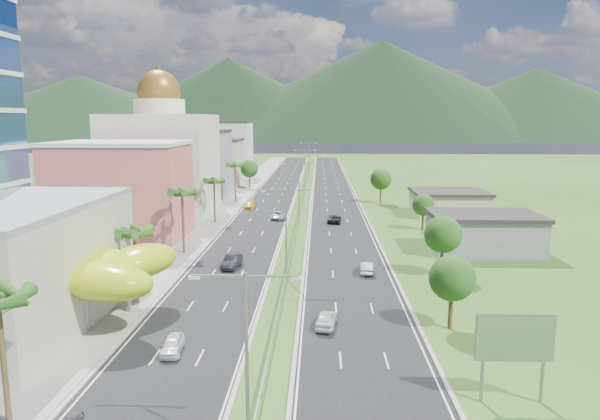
# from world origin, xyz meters

# --- Properties ---
(ground) EXTENTS (500.00, 500.00, 0.00)m
(ground) POSITION_xyz_m (0.00, 0.00, 0.00)
(ground) COLOR #2D5119
(ground) RESTS_ON ground
(road_left) EXTENTS (11.00, 260.00, 0.04)m
(road_left) POSITION_xyz_m (-7.50, 90.00, 0.02)
(road_left) COLOR black
(road_left) RESTS_ON ground
(road_right) EXTENTS (11.00, 260.00, 0.04)m
(road_right) POSITION_xyz_m (7.50, 90.00, 0.02)
(road_right) COLOR black
(road_right) RESTS_ON ground
(sidewalk_left) EXTENTS (7.00, 260.00, 0.12)m
(sidewalk_left) POSITION_xyz_m (-17.00, 90.00, 0.06)
(sidewalk_left) COLOR gray
(sidewalk_left) RESTS_ON ground
(median_guardrail) EXTENTS (0.10, 216.06, 0.76)m
(median_guardrail) POSITION_xyz_m (0.00, 71.99, 0.62)
(median_guardrail) COLOR gray
(median_guardrail) RESTS_ON ground
(streetlight_median_a) EXTENTS (6.04, 0.25, 11.00)m
(streetlight_median_a) POSITION_xyz_m (0.00, -25.00, 6.75)
(streetlight_median_a) COLOR gray
(streetlight_median_a) RESTS_ON ground
(streetlight_median_b) EXTENTS (6.04, 0.25, 11.00)m
(streetlight_median_b) POSITION_xyz_m (0.00, 10.00, 6.75)
(streetlight_median_b) COLOR gray
(streetlight_median_b) RESTS_ON ground
(streetlight_median_c) EXTENTS (6.04, 0.25, 11.00)m
(streetlight_median_c) POSITION_xyz_m (0.00, 50.00, 6.75)
(streetlight_median_c) COLOR gray
(streetlight_median_c) RESTS_ON ground
(streetlight_median_d) EXTENTS (6.04, 0.25, 11.00)m
(streetlight_median_d) POSITION_xyz_m (0.00, 95.00, 6.75)
(streetlight_median_d) COLOR gray
(streetlight_median_d) RESTS_ON ground
(streetlight_median_e) EXTENTS (6.04, 0.25, 11.00)m
(streetlight_median_e) POSITION_xyz_m (0.00, 140.00, 6.75)
(streetlight_median_e) COLOR gray
(streetlight_median_e) RESTS_ON ground
(lime_canopy) EXTENTS (18.00, 15.00, 7.40)m
(lime_canopy) POSITION_xyz_m (-20.00, -4.00, 4.99)
(lime_canopy) COLOR #A5BB12
(lime_canopy) RESTS_ON ground
(pink_shophouse) EXTENTS (20.00, 15.00, 15.00)m
(pink_shophouse) POSITION_xyz_m (-28.00, 32.00, 7.50)
(pink_shophouse) COLOR #D05C55
(pink_shophouse) RESTS_ON ground
(domed_building) EXTENTS (20.00, 20.00, 28.70)m
(domed_building) POSITION_xyz_m (-28.00, 55.00, 11.35)
(domed_building) COLOR #BCB69C
(domed_building) RESTS_ON ground
(midrise_grey) EXTENTS (16.00, 15.00, 16.00)m
(midrise_grey) POSITION_xyz_m (-27.00, 80.00, 8.00)
(midrise_grey) COLOR gray
(midrise_grey) RESTS_ON ground
(midrise_beige) EXTENTS (16.00, 15.00, 13.00)m
(midrise_beige) POSITION_xyz_m (-27.00, 102.00, 6.50)
(midrise_beige) COLOR #AEA58F
(midrise_beige) RESTS_ON ground
(midrise_white) EXTENTS (16.00, 15.00, 18.00)m
(midrise_white) POSITION_xyz_m (-27.00, 125.00, 9.00)
(midrise_white) COLOR silver
(midrise_white) RESTS_ON ground
(billboard) EXTENTS (5.20, 0.35, 6.20)m
(billboard) POSITION_xyz_m (17.00, -18.00, 4.42)
(billboard) COLOR gray
(billboard) RESTS_ON ground
(shed_near) EXTENTS (15.00, 10.00, 5.00)m
(shed_near) POSITION_xyz_m (28.00, 25.00, 2.50)
(shed_near) COLOR gray
(shed_near) RESTS_ON ground
(shed_far) EXTENTS (14.00, 12.00, 4.40)m
(shed_far) POSITION_xyz_m (30.00, 55.00, 2.20)
(shed_far) COLOR #AEA58F
(shed_far) RESTS_ON ground
(palm_tree_b) EXTENTS (3.60, 3.60, 8.10)m
(palm_tree_b) POSITION_xyz_m (-15.50, 2.00, 7.06)
(palm_tree_b) COLOR #47301C
(palm_tree_b) RESTS_ON ground
(palm_tree_c) EXTENTS (3.60, 3.60, 9.60)m
(palm_tree_c) POSITION_xyz_m (-15.50, 22.00, 8.50)
(palm_tree_c) COLOR #47301C
(palm_tree_c) RESTS_ON ground
(palm_tree_d) EXTENTS (3.60, 3.60, 8.60)m
(palm_tree_d) POSITION_xyz_m (-15.50, 45.00, 7.54)
(palm_tree_d) COLOR #47301C
(palm_tree_d) RESTS_ON ground
(palm_tree_e) EXTENTS (3.60, 3.60, 9.40)m
(palm_tree_e) POSITION_xyz_m (-15.50, 70.00, 8.31)
(palm_tree_e) COLOR #47301C
(palm_tree_e) RESTS_ON ground
(leafy_tree_lfar) EXTENTS (4.90, 4.90, 8.05)m
(leafy_tree_lfar) POSITION_xyz_m (-15.50, 95.00, 5.58)
(leafy_tree_lfar) COLOR #47301C
(leafy_tree_lfar) RESTS_ON ground
(leafy_tree_ra) EXTENTS (4.20, 4.20, 6.90)m
(leafy_tree_ra) POSITION_xyz_m (16.00, -5.00, 4.78)
(leafy_tree_ra) COLOR #47301C
(leafy_tree_ra) RESTS_ON ground
(leafy_tree_rb) EXTENTS (4.55, 4.55, 7.47)m
(leafy_tree_rb) POSITION_xyz_m (19.00, 12.00, 5.18)
(leafy_tree_rb) COLOR #47301C
(leafy_tree_rb) RESTS_ON ground
(leafy_tree_rc) EXTENTS (3.85, 3.85, 6.33)m
(leafy_tree_rc) POSITION_xyz_m (22.00, 40.00, 4.37)
(leafy_tree_rc) COLOR #47301C
(leafy_tree_rc) RESTS_ON ground
(leafy_tree_rd) EXTENTS (4.90, 4.90, 8.05)m
(leafy_tree_rd) POSITION_xyz_m (18.00, 70.00, 5.58)
(leafy_tree_rd) COLOR #47301C
(leafy_tree_rd) RESTS_ON ground
(mountain_ridge) EXTENTS (860.00, 140.00, 90.00)m
(mountain_ridge) POSITION_xyz_m (60.00, 450.00, 0.00)
(mountain_ridge) COLOR black
(mountain_ridge) RESTS_ON ground
(car_white_near_left) EXTENTS (1.89, 4.04, 1.34)m
(car_white_near_left) POSITION_xyz_m (-8.10, -11.15, 0.71)
(car_white_near_left) COLOR white
(car_white_near_left) RESTS_ON road_left
(car_dark_left) EXTENTS (2.22, 5.13, 1.64)m
(car_dark_left) POSITION_xyz_m (-7.36, 14.61, 0.86)
(car_dark_left) COLOR black
(car_dark_left) RESTS_ON road_left
(car_silver_mid_left) EXTENTS (2.88, 5.51, 1.48)m
(car_silver_mid_left) POSITION_xyz_m (-3.93, 49.08, 0.78)
(car_silver_mid_left) COLOR #9CA0A3
(car_silver_mid_left) RESTS_ON road_left
(car_yellow_far_left) EXTENTS (2.34, 5.20, 1.48)m
(car_yellow_far_left) POSITION_xyz_m (-11.06, 61.60, 0.78)
(car_yellow_far_left) COLOR gold
(car_yellow_far_left) RESTS_ON road_left
(car_white_near_right) EXTENTS (2.30, 4.52, 1.48)m
(car_white_near_right) POSITION_xyz_m (4.61, -5.06, 0.78)
(car_white_near_right) COLOR white
(car_white_near_right) RESTS_ON road_right
(car_silver_right) EXTENTS (1.86, 4.52, 1.45)m
(car_silver_right) POSITION_xyz_m (9.89, 12.69, 0.77)
(car_silver_right) COLOR #9EA1A5
(car_silver_right) RESTS_ON road_right
(car_dark_far_right) EXTENTS (2.76, 5.20, 1.39)m
(car_dark_far_right) POSITION_xyz_m (6.76, 45.96, 0.74)
(car_dark_far_right) COLOR black
(car_dark_far_right) RESTS_ON road_right
(motorcycle) EXTENTS (0.89, 2.18, 1.36)m
(motorcycle) POSITION_xyz_m (-11.19, -22.30, 0.72)
(motorcycle) COLOR black
(motorcycle) RESTS_ON road_left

